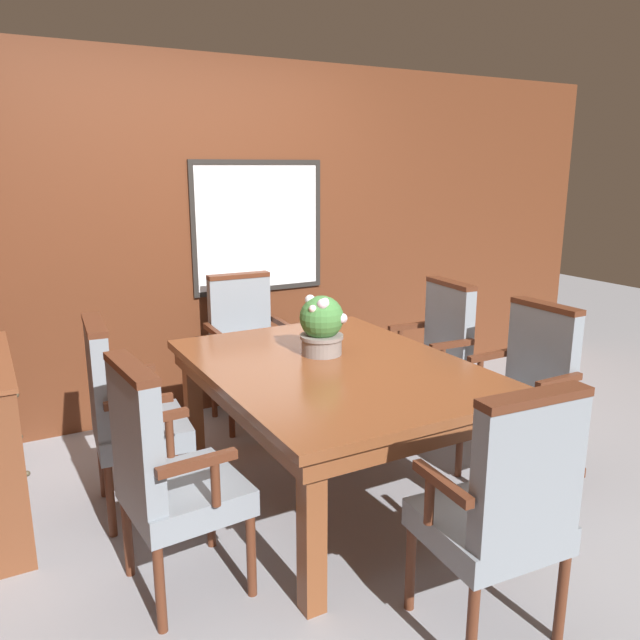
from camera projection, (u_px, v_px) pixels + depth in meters
ground_plane at (318, 514)px, 3.19m from camera, size 14.00×14.00×0.00m
wall_back at (203, 241)px, 4.32m from camera, size 7.20×0.08×2.45m
dining_table at (334, 381)px, 3.22m from camera, size 1.27×1.70×0.74m
chair_left_near at (165, 470)px, 2.48m from camera, size 0.48×0.55×1.01m
chair_right_far at (434, 352)px, 4.05m from camera, size 0.48×0.54×1.01m
chair_head_far at (246, 342)px, 4.28m from camera, size 0.53×0.47×1.01m
chair_right_near at (526, 388)px, 3.40m from camera, size 0.45×0.53×1.01m
chair_head_near at (503, 505)px, 2.22m from camera, size 0.54×0.48×1.01m
chair_left_far at (125, 410)px, 3.10m from camera, size 0.48×0.55×1.01m
potted_plant at (322, 325)px, 3.33m from camera, size 0.24×0.25×0.32m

